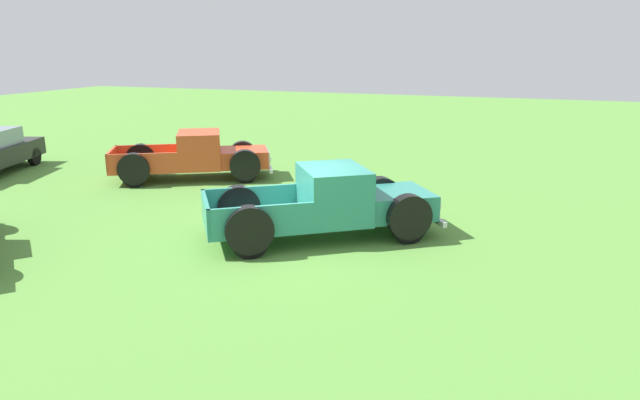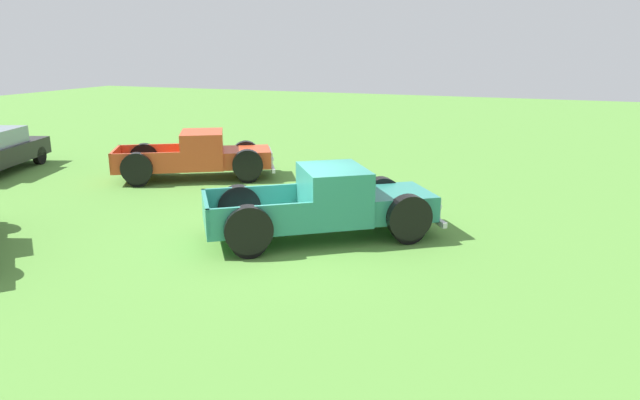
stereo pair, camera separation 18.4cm
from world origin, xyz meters
name	(u,v)px [view 2 (the right image)]	position (x,y,z in m)	size (l,w,h in m)	color
ground_plane	(289,239)	(0.00, 0.00, 0.00)	(80.00, 80.00, 0.00)	#548C38
pickup_truck_foreground	(336,204)	(0.62, -0.93, 0.78)	(4.64, 5.48, 1.65)	#2D8475
pickup_truck_behind_right	(205,156)	(4.69, 5.18, 0.76)	(4.17, 5.40, 1.59)	#D14723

